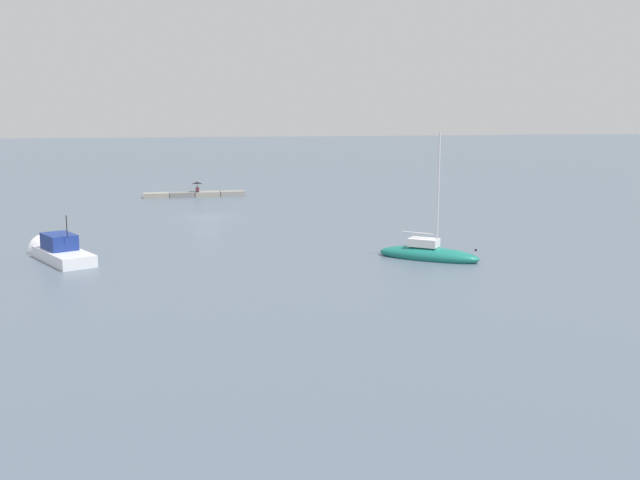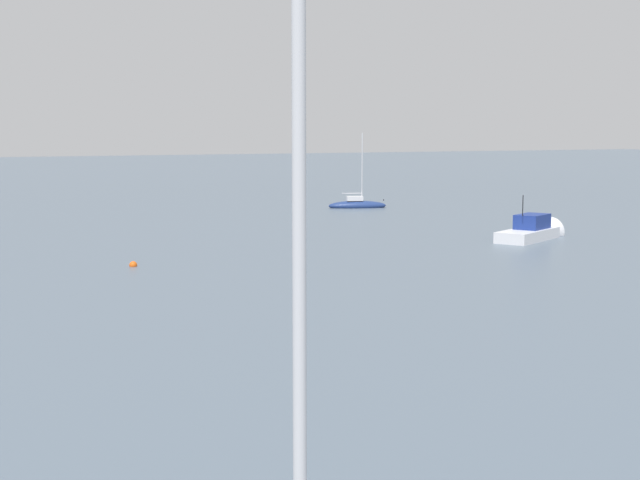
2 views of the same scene
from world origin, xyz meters
name	(u,v)px [view 2 (image 2 of 2)]	position (x,y,z in m)	size (l,w,h in m)	color
sailboat_navy_near	(357,205)	(40.63, 15.00, 0.29)	(3.70, 6.12, 7.89)	navy
motorboat_white_mid	(534,233)	(11.59, 17.49, 0.43)	(5.11, 7.59, 4.11)	silver
mooring_buoy_near	(133,265)	(12.39, 46.91, 0.08)	(0.46, 0.46, 0.46)	#EA5914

